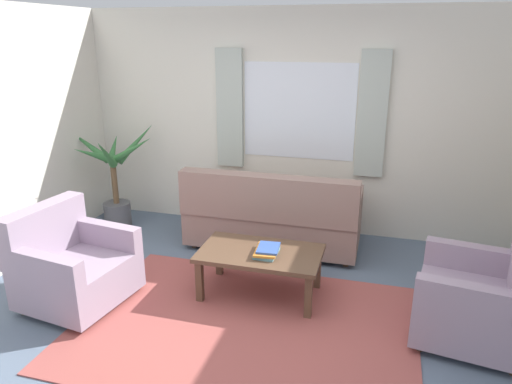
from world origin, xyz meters
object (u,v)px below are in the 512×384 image
book_stack_on_table (267,251)px  potted_plant (115,181)px  couch (272,217)px  coffee_table (260,257)px  armchair_right (481,300)px  armchair_left (71,266)px

book_stack_on_table → potted_plant: (-2.23, 1.17, 0.11)m
couch → coffee_table: bearing=97.7°
coffee_table → potted_plant: size_ratio=0.86×
couch → coffee_table: size_ratio=1.73×
couch → potted_plant: (-2.02, 0.11, 0.22)m
armchair_right → potted_plant: 4.20m
couch → potted_plant: 2.03m
potted_plant → book_stack_on_table: bearing=-27.8°
coffee_table → book_stack_on_table: 0.12m
coffee_table → couch: bearing=97.7°
armchair_left → book_stack_on_table: armchair_left is taller
armchair_left → armchair_right: 3.42m
couch → book_stack_on_table: size_ratio=6.02×
couch → armchair_right: size_ratio=1.98×
armchair_right → coffee_table: size_ratio=0.87×
book_stack_on_table → potted_plant: bearing=152.2°
couch → armchair_right: bearing=148.1°
armchair_right → potted_plant: potted_plant is taller
armchair_right → coffee_table: (-1.82, 0.20, 0.03)m
armchair_right → potted_plant: size_ratio=0.75×
armchair_left → couch: bearing=-34.1°
armchair_left → coffee_table: 1.68m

